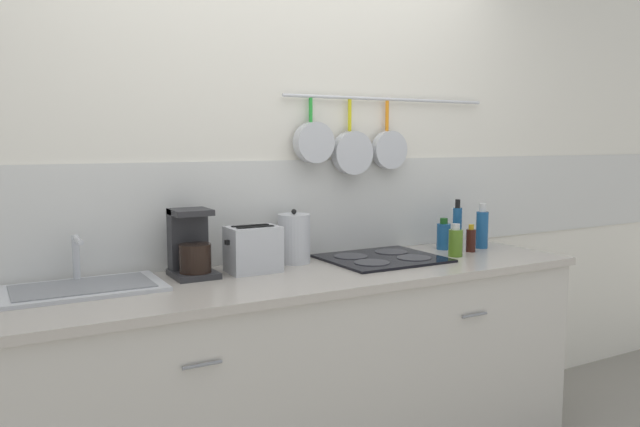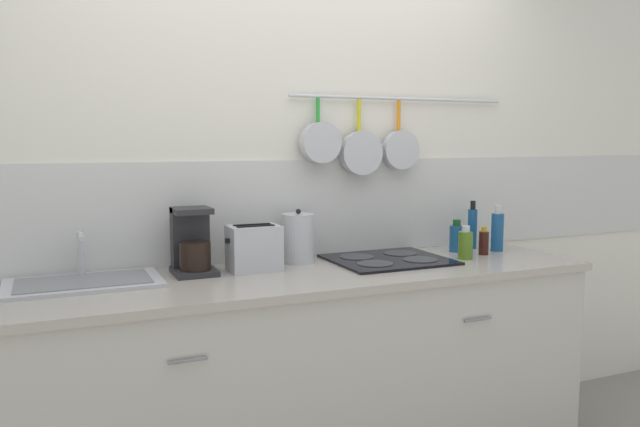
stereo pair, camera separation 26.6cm
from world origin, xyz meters
name	(u,v)px [view 2 (the right image)]	position (x,y,z in m)	size (l,w,h in m)	color
wall_back	(284,186)	(0.00, 0.37, 1.28)	(7.20, 0.15, 2.60)	silver
cabinet_base	(315,380)	(0.00, 0.00, 0.45)	(2.48, 0.65, 0.90)	#B7B2A8
countertop	(315,276)	(0.00, 0.00, 0.92)	(2.52, 0.67, 0.03)	#A59E93
sink_basin	(84,281)	(-0.92, 0.14, 0.95)	(0.59, 0.35, 0.19)	#B7BABF
coffee_maker	(192,246)	(-0.48, 0.19, 1.05)	(0.17, 0.21, 0.28)	#262628
toaster	(254,248)	(-0.23, 0.13, 1.03)	(0.24, 0.16, 0.20)	#B7BABF
kettle	(298,238)	(0.02, 0.23, 1.05)	(0.15, 0.15, 0.25)	#B7BABF
cooktop	(388,259)	(0.42, 0.09, 0.94)	(0.53, 0.46, 0.01)	black
bottle_vinegar	(465,244)	(0.78, -0.02, 1.01)	(0.07, 0.07, 0.16)	#4C721E
bottle_sesame_oil	(456,238)	(0.86, 0.16, 1.01)	(0.07, 0.07, 0.16)	navy
bottle_olive_oil	(484,242)	(0.93, 0.04, 1.00)	(0.05, 0.05, 0.14)	#33140F
bottle_dish_soap	(472,227)	(0.99, 0.21, 1.05)	(0.05, 0.05, 0.25)	navy
bottle_cooking_wine	(497,231)	(1.06, 0.09, 1.04)	(0.06, 0.06, 0.24)	navy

